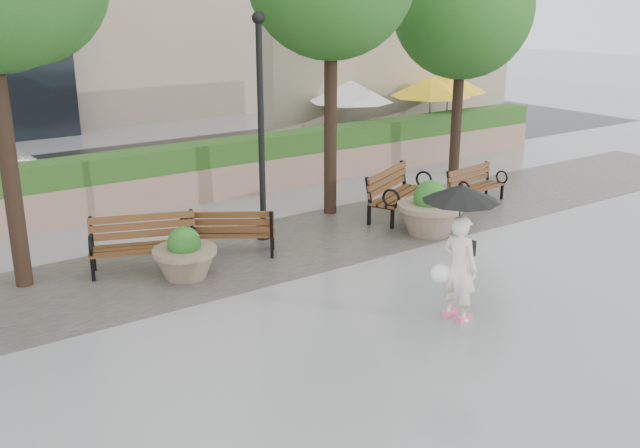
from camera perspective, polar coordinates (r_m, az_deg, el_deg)
ground at (r=11.30m, az=2.73°, el=-6.47°), size 100.00×100.00×0.00m
cobble_strip at (r=13.62m, az=-5.00°, el=-2.20°), size 28.00×3.20×0.01m
hedge_wall at (r=16.88m, az=-11.93°, el=3.74°), size 24.00×0.80×1.35m
cafe_wall at (r=24.22m, az=6.24°, el=11.36°), size 10.00×0.60×4.00m
cafe_hedge at (r=22.51m, az=8.83°, el=6.79°), size 8.00×0.50×0.90m
asphalt_street at (r=20.68m, az=-16.26°, el=4.06°), size 40.00×7.00×0.00m
bench_1 at (r=12.89m, az=-13.86°, el=-2.48°), size 1.95×1.31×0.98m
bench_2 at (r=13.43m, az=-7.28°, el=-1.36°), size 1.78×1.50×0.91m
bench_3 at (r=15.78m, az=6.24°, el=1.71°), size 2.05×1.52×1.03m
bench_4 at (r=17.06m, az=12.34°, el=2.43°), size 1.65×0.84×0.85m
planter_left at (r=12.43m, az=-10.75°, el=-2.70°), size 1.10×1.10×0.92m
planter_right at (r=14.61m, az=8.79°, el=0.84°), size 1.34×1.34×1.13m
lamppost at (r=13.84m, az=-4.71°, el=6.46°), size 0.28×0.28×4.38m
tree_2 at (r=19.56m, az=11.50°, el=16.27°), size 3.68×3.62×6.18m
patio_umb_white at (r=21.19m, az=2.50°, el=10.53°), size 2.50×2.50×2.30m
patio_umb_yellow_a at (r=22.58m, az=8.88°, el=10.78°), size 2.50×2.50×2.30m
patio_umb_yellow_b at (r=23.83m, az=10.24°, el=11.06°), size 2.50×2.50×2.30m
pedestrian at (r=10.59m, az=11.10°, el=-1.18°), size 1.12×1.12×2.07m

